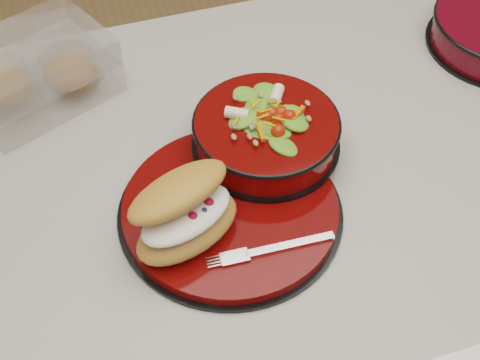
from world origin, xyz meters
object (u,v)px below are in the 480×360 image
object	(u,v)px
island_counter	(284,306)
pastry_box	(35,72)
fork	(274,248)
salad_bowl	(266,129)
croissant	(185,212)
dinner_plate	(231,210)

from	to	relation	value
island_counter	pastry_box	size ratio (longest dim) A/B	4.79
fork	salad_bowl	bearing A→B (deg)	-13.28
croissant	pastry_box	size ratio (longest dim) A/B	0.63
island_counter	croissant	world-z (taller)	croissant
island_counter	salad_bowl	bearing A→B (deg)	175.82
croissant	dinner_plate	bearing A→B (deg)	-1.18
dinner_plate	fork	xyz separation A→B (m)	(0.03, -0.08, 0.01)
island_counter	fork	distance (m)	0.51
dinner_plate	pastry_box	distance (m)	0.38
island_counter	pastry_box	xyz separation A→B (m)	(-0.34, 0.23, 0.49)
island_counter	fork	size ratio (longest dim) A/B	8.48
salad_bowl	pastry_box	distance (m)	0.37
dinner_plate	salad_bowl	world-z (taller)	salad_bowl
island_counter	croissant	bearing A→B (deg)	-150.85
fork	croissant	bearing A→B (deg)	61.97
island_counter	dinner_plate	size ratio (longest dim) A/B	4.17
pastry_box	dinner_plate	bearing A→B (deg)	-79.70
salad_bowl	pastry_box	world-z (taller)	salad_bowl
dinner_plate	croissant	world-z (taller)	croissant
salad_bowl	croissant	bearing A→B (deg)	-142.09
salad_bowl	fork	world-z (taller)	salad_bowl
dinner_plate	fork	bearing A→B (deg)	-70.84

